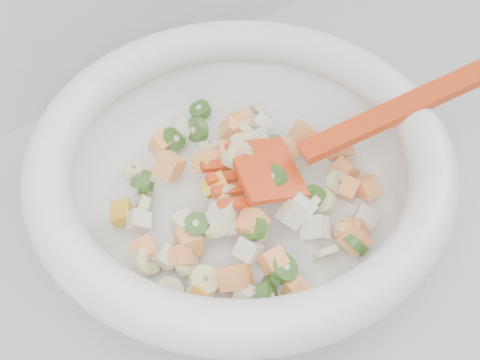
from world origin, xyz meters
TOP-DOWN VIEW (x-y plane):
  - mixing_bowl at (0.07, 1.48)m, footprint 0.46×0.39m

SIDE VIEW (x-z plane):
  - mixing_bowl at x=0.07m, z-range 0.89..1.03m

